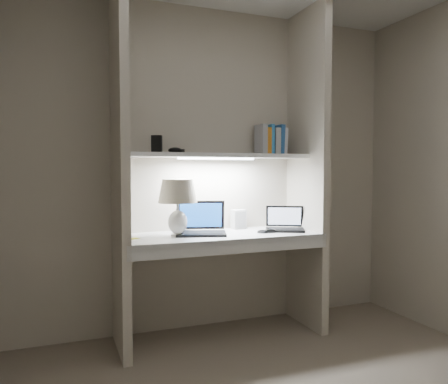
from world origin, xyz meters
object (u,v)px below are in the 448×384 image
laptop_main (201,226)px  book_row (271,141)px  laptop_netbook (285,225)px  speaker (239,219)px  table_lamp (178,198)px

laptop_main → book_row: bearing=26.1°
laptop_main → laptop_netbook: (0.67, -0.06, -0.01)m
laptop_main → speaker: 0.39m
speaker → table_lamp: bearing=-164.0°
speaker → book_row: size_ratio=0.64×
table_lamp → book_row: bearing=11.4°
table_lamp → speaker: (0.56, 0.22, -0.20)m
table_lamp → laptop_main: bearing=19.0°
table_lamp → book_row: 0.94m
table_lamp → speaker: size_ratio=2.66×
table_lamp → laptop_netbook: bearing=0.5°
laptop_main → laptop_netbook: 0.67m
laptop_main → table_lamp: bearing=-143.8°
book_row → laptop_netbook: bearing=-73.7°
laptop_main → book_row: 0.91m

